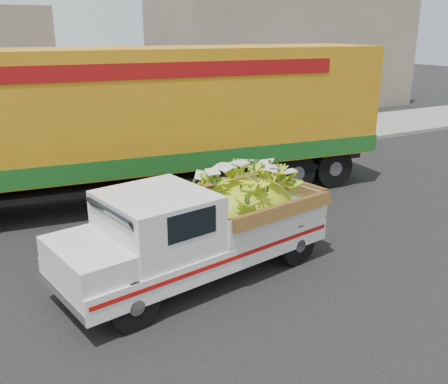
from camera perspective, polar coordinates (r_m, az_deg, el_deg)
ground at (r=8.64m, az=-5.94°, el=-11.24°), size 100.00×100.00×0.00m
curb at (r=15.04m, az=-17.15°, el=1.32°), size 60.00×0.25×0.15m
sidewalk at (r=17.03m, az=-18.76°, el=3.06°), size 60.00×4.00×0.14m
building_right at (r=28.71m, az=6.88°, el=15.60°), size 14.00×6.00×6.00m
pickup_truck at (r=8.92m, az=-1.28°, el=-3.60°), size 5.12×2.55×1.72m
semi_trailer at (r=12.79m, az=-7.63°, el=8.53°), size 12.04×3.94×3.80m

